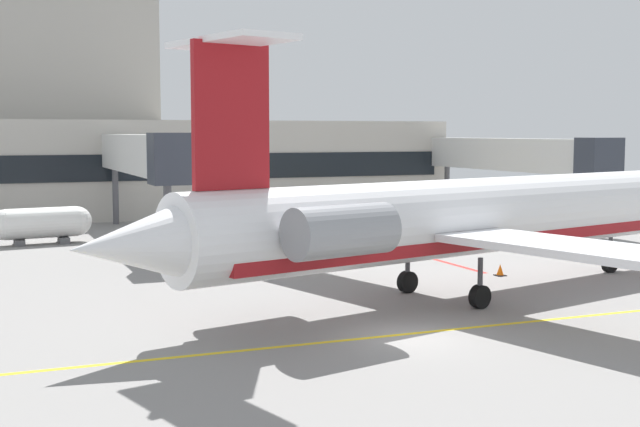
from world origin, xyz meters
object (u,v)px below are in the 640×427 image
pushback_tractor (273,234)px  belt_loader (441,216)px  regional_jet (456,218)px  fuel_tank (41,223)px

pushback_tractor → belt_loader: pushback_tractor is taller
pushback_tractor → belt_loader: 15.42m
regional_jet → belt_loader: regional_jet is taller
pushback_tractor → belt_loader: size_ratio=1.29×
regional_jet → pushback_tractor: size_ratio=8.09×
regional_jet → belt_loader: bearing=61.0°
regional_jet → belt_loader: (11.80, 21.31, -2.31)m
belt_loader → fuel_tank: bearing=174.5°
regional_jet → fuel_tank: (-14.13, 23.82, -1.99)m
pushback_tractor → fuel_tank: size_ratio=0.66×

